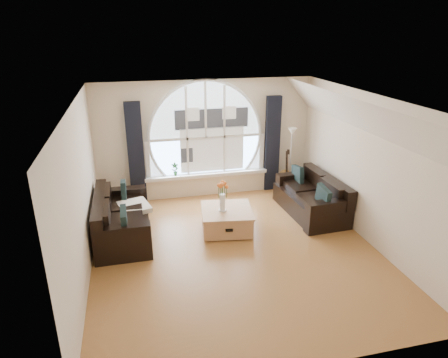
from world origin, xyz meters
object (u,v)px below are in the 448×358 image
Objects in this scene: sofa_left at (122,218)px; guitar at (285,169)px; vase_flowers at (222,192)px; sofa_right at (311,196)px; potted_plant at (175,169)px; coffee_chest at (227,219)px; floor_lamp at (290,161)px.

guitar is (3.89, 1.53, 0.13)m from sofa_left.
vase_flowers is at bearing -129.57° from guitar.
sofa_right is 3.12m from potted_plant.
sofa_right is (3.91, 0.13, 0.00)m from sofa_left.
sofa_right is 2.09m from vase_flowers.
sofa_right is at bearing 1.71° from sofa_left.
vase_flowers is (-0.09, -0.03, 0.59)m from coffee_chest.
sofa_left is 2.77× the size of vase_flowers.
coffee_chest is 2.05m from potted_plant.
floor_lamp reaches higher than sofa_left.
sofa_left is at bearing 173.62° from vase_flowers.
guitar reaches higher than potted_plant.
floor_lamp is (-0.01, 1.19, 0.40)m from sofa_right.
vase_flowers is at bearing -69.87° from potted_plant.
floor_lamp reaches higher than guitar.
coffee_chest is 1.40× the size of vase_flowers.
guitar is at bearing -2.73° from potted_plant.
sofa_right is at bearing 17.20° from coffee_chest.
sofa_right is at bearing -29.49° from potted_plant.
guitar is 3.44× the size of potted_plant.
vase_flowers reaches higher than sofa_right.
sofa_left is at bearing -161.37° from floor_lamp.
guitar reaches higher than sofa_left.
sofa_left reaches higher than sofa_right.
coffee_chest is (1.99, -0.18, -0.16)m from sofa_left.
guitar is (-0.03, 1.40, 0.13)m from sofa_right.
floor_lamp is (1.92, 1.50, 0.56)m from coffee_chest.
sofa_right is 1.96m from coffee_chest.
potted_plant is at bearing 53.72° from sofa_left.
floor_lamp is at bearing 45.99° from coffee_chest.
coffee_chest is at bearing -5.35° from sofa_left.
potted_plant is at bearing 110.13° from vase_flowers.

